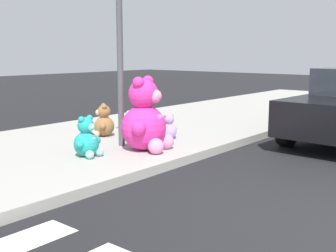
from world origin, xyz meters
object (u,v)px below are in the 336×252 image
Objects in this scene: sign_pole at (120,51)px; plush_white at (131,128)px; plush_brown at (103,123)px; plush_lavender at (168,128)px; plush_teal at (87,140)px; plush_pink_large at (146,121)px.

sign_pole reaches higher than plush_white.
plush_lavender is (0.64, -1.18, -0.06)m from plush_brown.
plush_brown is at bearing 67.24° from sign_pole.
plush_brown is at bearing 39.39° from plush_teal.
plush_brown is 1.35m from plush_lavender.
sign_pole is at bearing 91.12° from plush_pink_large.
sign_pole reaches higher than plush_pink_large.
plush_white is (1.46, 0.43, -0.04)m from plush_teal.
plush_teal is (-1.33, -1.09, 0.00)m from plush_brown.
sign_pole is 1.83m from plush_lavender.
plush_teal is at bearing 156.23° from plush_pink_large.
plush_lavender is at bearing -61.79° from plush_brown.
plush_teal is (-0.95, 0.42, -0.24)m from plush_pink_large.
plush_brown is (0.38, 1.51, -0.25)m from plush_pink_large.
plush_white is 0.72m from plush_lavender.
plush_teal is at bearing -140.61° from plush_brown.
plush_brown is 1.30× the size of plush_lavender.
plush_white is at bearing 133.85° from plush_lavender.
plush_brown is 1.72m from plush_teal.
sign_pole is at bearing 165.55° from plush_lavender.
plush_teal is at bearing -169.90° from sign_pole.
sign_pole reaches higher than plush_brown.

